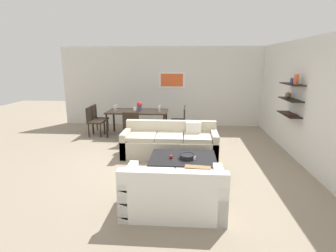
{
  "coord_description": "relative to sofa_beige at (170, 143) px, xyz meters",
  "views": [
    {
      "loc": [
        0.51,
        -5.81,
        2.2
      ],
      "look_at": [
        0.06,
        0.2,
        0.75
      ],
      "focal_mm": 28.71,
      "sensor_mm": 36.0,
      "label": 1
    }
  ],
  "objects": [
    {
      "name": "wine_glass_right_far",
      "position": [
        -0.44,
        1.86,
        0.57
      ],
      "size": [
        0.07,
        0.07,
        0.16
      ],
      "color": "silver",
      "rests_on": "dining_table"
    },
    {
      "name": "dining_chair_foot",
      "position": [
        -1.12,
        0.91,
        0.21
      ],
      "size": [
        0.44,
        0.44,
        0.88
      ],
      "color": "black",
      "rests_on": "ground"
    },
    {
      "name": "right_wall_shelf_unit",
      "position": [
        2.92,
        0.26,
        1.06
      ],
      "size": [
        0.34,
        8.2,
        2.7
      ],
      "color": "silver",
      "rests_on": "ground"
    },
    {
      "name": "dining_table",
      "position": [
        -1.12,
        1.76,
        0.39
      ],
      "size": [
        1.81,
        0.88,
        0.75
      ],
      "color": "black",
      "rests_on": "ground"
    },
    {
      "name": "loveseat_white",
      "position": [
        0.22,
        -2.48,
        0.0
      ],
      "size": [
        1.5,
        0.9,
        0.78
      ],
      "color": "white",
      "rests_on": "ground"
    },
    {
      "name": "ground_plane",
      "position": [
        -0.1,
        -0.34,
        -0.29
      ],
      "size": [
        18.0,
        18.0,
        0.0
      ],
      "primitive_type": "plane",
      "color": "gray"
    },
    {
      "name": "wine_glass_left_far",
      "position": [
        -1.79,
        1.86,
        0.57
      ],
      "size": [
        0.06,
        0.06,
        0.16
      ],
      "color": "silver",
      "rests_on": "dining_table"
    },
    {
      "name": "sofa_beige",
      "position": [
        0.0,
        0.0,
        0.0
      ],
      "size": [
        2.23,
        0.9,
        0.78
      ],
      "color": "beige",
      "rests_on": "ground"
    },
    {
      "name": "dining_chair_left_near",
      "position": [
        -2.43,
        1.56,
        0.21
      ],
      "size": [
        0.44,
        0.44,
        0.88
      ],
      "color": "black",
      "rests_on": "ground"
    },
    {
      "name": "wine_glass_right_near",
      "position": [
        -0.44,
        1.65,
        0.57
      ],
      "size": [
        0.08,
        0.08,
        0.16
      ],
      "color": "silver",
      "rests_on": "dining_table"
    },
    {
      "name": "decorative_bowl",
      "position": [
        0.41,
        -1.25,
        0.13
      ],
      "size": [
        0.3,
        0.3,
        0.08
      ],
      "color": "black",
      "rests_on": "coffee_table"
    },
    {
      "name": "apple_on_coffee_table",
      "position": [
        0.1,
        -1.26,
        0.12
      ],
      "size": [
        0.07,
        0.07,
        0.07
      ],
      "primitive_type": "sphere",
      "color": "red",
      "rests_on": "coffee_table"
    },
    {
      "name": "dining_chair_right_near",
      "position": [
        0.2,
        1.56,
        0.21
      ],
      "size": [
        0.44,
        0.44,
        0.88
      ],
      "color": "black",
      "rests_on": "ground"
    },
    {
      "name": "back_wall_unit",
      "position": [
        0.19,
        3.19,
        1.06
      ],
      "size": [
        8.4,
        0.09,
        2.7
      ],
      "color": "silver",
      "rests_on": "ground"
    },
    {
      "name": "candle_jar",
      "position": [
        0.53,
        -1.3,
        0.12
      ],
      "size": [
        0.08,
        0.08,
        0.06
      ],
      "primitive_type": "cylinder",
      "color": "silver",
      "rests_on": "coffee_table"
    },
    {
      "name": "wine_glass_foot",
      "position": [
        -1.12,
        1.38,
        0.58
      ],
      "size": [
        0.08,
        0.08,
        0.17
      ],
      "color": "silver",
      "rests_on": "dining_table"
    },
    {
      "name": "centerpiece_vase",
      "position": [
        -1.05,
        1.79,
        0.61
      ],
      "size": [
        0.16,
        0.16,
        0.27
      ],
      "color": "#4C518C",
      "rests_on": "dining_table"
    },
    {
      "name": "dining_chair_right_far",
      "position": [
        0.2,
        1.95,
        0.21
      ],
      "size": [
        0.44,
        0.44,
        0.88
      ],
      "color": "black",
      "rests_on": "ground"
    },
    {
      "name": "coffee_table",
      "position": [
        0.33,
        -1.18,
        -0.1
      ],
      "size": [
        1.28,
        0.95,
        0.38
      ],
      "color": "black",
      "rests_on": "ground"
    },
    {
      "name": "dining_chair_left_far",
      "position": [
        -2.43,
        1.95,
        0.21
      ],
      "size": [
        0.44,
        0.44,
        0.88
      ],
      "color": "black",
      "rests_on": "ground"
    },
    {
      "name": "wine_glass_left_near",
      "position": [
        -1.79,
        1.65,
        0.57
      ],
      "size": [
        0.07,
        0.07,
        0.17
      ],
      "color": "silver",
      "rests_on": "dining_table"
    }
  ]
}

